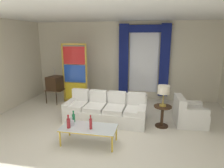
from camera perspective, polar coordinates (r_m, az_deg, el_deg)
The scene contains 16 objects.
ground_plane at distance 5.38m, azimuth -1.35°, elevation -13.22°, with size 16.00×16.00×0.00m, color silver.
wall_rear at distance 7.87m, azimuth 3.47°, elevation 6.78°, with size 8.00×0.12×3.00m, color beige.
ceiling_slab at distance 5.62m, azimuth 0.35°, elevation 19.66°, with size 8.00×7.60×0.04m, color white.
curtained_window at distance 7.61m, azimuth 9.26°, elevation 8.23°, with size 2.00×0.17×2.70m.
couch_white_long at distance 5.85m, azimuth -1.68°, elevation -7.65°, with size 2.37×1.01×0.86m.
coffee_table at distance 4.65m, azimuth -6.77°, elevation -12.70°, with size 1.28×0.59×0.41m.
bottle_blue_decanter at distance 4.48m, azimuth -6.20°, elevation -11.27°, with size 0.07×0.07×0.34m.
bottle_crystal_tall at distance 4.75m, azimuth -11.73°, elevation -10.84°, with size 0.14×0.14×0.21m.
bottle_amber_squat at distance 4.61m, azimuth -12.54°, elevation -10.91°, with size 0.08×0.08×0.32m.
bottle_ruby_flask at distance 4.89m, azimuth -11.11°, elevation -9.52°, with size 0.07×0.07×0.29m.
vintage_tv at distance 7.62m, azimuth -16.12°, elevation 0.15°, with size 0.63×0.69×1.35m.
armchair_white at distance 6.00m, azimuth 21.23°, elevation -8.25°, with size 0.87×0.87×0.80m.
stained_glass_divider at distance 7.40m, azimuth -10.75°, elevation 2.66°, with size 0.95×0.05×2.20m.
peacock_figurine at distance 7.15m, azimuth -8.94°, elevation -4.57°, with size 0.44×0.60×0.50m.
round_side_table at distance 5.61m, azimuth 14.39°, elevation -8.52°, with size 0.48×0.48×0.59m.
table_lamp_brass at distance 5.40m, azimuth 14.80°, elevation -1.87°, with size 0.32×0.32×0.57m.
Camera 1 is at (1.06, -4.69, 2.41)m, focal length 31.46 mm.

